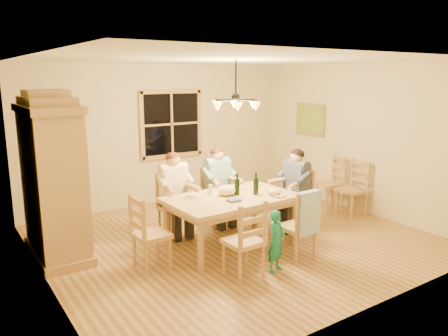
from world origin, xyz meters
TOP-DOWN VIEW (x-y plane):
  - floor at (0.00, 0.00)m, footprint 5.50×5.50m
  - ceiling at (0.00, 0.00)m, footprint 5.50×5.00m
  - wall_back at (0.00, 2.50)m, footprint 5.50×0.02m
  - wall_left at (-2.75, 0.00)m, footprint 0.02×5.00m
  - wall_right at (2.75, 0.00)m, footprint 0.02×5.00m
  - window at (0.20, 2.47)m, footprint 1.30×0.06m
  - painting at (2.71, 1.20)m, footprint 0.06×0.78m
  - chandelier at (-0.00, 0.00)m, footprint 0.77×0.68m
  - armoire at (-2.42, 0.87)m, footprint 0.66×1.40m
  - dining_table at (-0.21, -0.21)m, footprint 1.89×1.19m
  - chair_far_left at (-0.70, 0.66)m, footprint 0.45×0.43m
  - chair_far_right at (0.12, 0.68)m, footprint 0.45×0.43m
  - chair_near_left at (-0.65, -1.10)m, footprint 0.45×0.43m
  - chair_near_right at (0.28, -1.07)m, footprint 0.45×0.43m
  - chair_end_left at (-1.50, -0.25)m, footprint 0.43×0.45m
  - chair_end_right at (1.08, -0.17)m, footprint 0.43×0.45m
  - adult_woman at (-0.70, 0.66)m, footprint 0.41×0.43m
  - adult_plaid_man at (0.12, 0.68)m, footprint 0.41×0.43m
  - adult_slate_man at (1.08, -0.17)m, footprint 0.43×0.41m
  - towel at (0.29, -1.26)m, footprint 0.38×0.11m
  - wine_bottle_a at (-0.10, -0.19)m, footprint 0.08×0.08m
  - wine_bottle_b at (0.15, -0.32)m, footprint 0.08×0.08m
  - plate_woman at (-0.70, 0.07)m, footprint 0.26×0.26m
  - plate_plaid at (0.14, 0.09)m, footprint 0.26×0.26m
  - plate_slate at (0.45, -0.19)m, footprint 0.26×0.26m
  - wine_glass_a at (-0.39, 0.08)m, footprint 0.06×0.06m
  - wine_glass_b at (0.35, -0.08)m, footprint 0.06×0.06m
  - cap at (0.35, -0.50)m, footprint 0.20×0.20m
  - napkin at (-0.33, -0.43)m, footprint 0.18×0.15m
  - cloth_bundle at (-0.23, -0.12)m, footprint 0.28×0.22m
  - child at (-0.22, -1.23)m, footprint 0.35×0.29m
  - chair_spare_front at (2.45, -0.18)m, footprint 0.45×0.47m
  - chair_spare_back at (2.45, 0.36)m, footprint 0.53×0.54m

SIDE VIEW (x-z plane):
  - floor at x=0.00m, z-range 0.00..0.00m
  - chair_far_left at x=-0.70m, z-range -0.19..0.80m
  - chair_far_right at x=0.12m, z-range -0.19..0.80m
  - chair_near_left at x=-0.65m, z-range -0.19..0.80m
  - chair_near_right at x=0.28m, z-range -0.19..0.80m
  - chair_end_left at x=-1.50m, z-range -0.19..0.80m
  - chair_end_right at x=1.08m, z-range -0.19..0.80m
  - chair_spare_front at x=2.45m, z-range -0.19..0.80m
  - chair_spare_back at x=2.45m, z-range -0.19..0.80m
  - child at x=-0.22m, z-range 0.00..0.82m
  - dining_table at x=-0.21m, z-range 0.28..1.04m
  - towel at x=0.29m, z-range 0.41..0.99m
  - plate_woman at x=-0.70m, z-range 0.76..0.78m
  - plate_plaid at x=0.14m, z-range 0.76..0.78m
  - plate_slate at x=0.45m, z-range 0.76..0.78m
  - napkin at x=-0.33m, z-range 0.76..0.79m
  - cap at x=0.35m, z-range 0.76..0.87m
  - wine_glass_a at x=-0.39m, z-range 0.76..0.90m
  - wine_glass_b at x=0.35m, z-range 0.76..0.90m
  - cloth_bundle at x=-0.23m, z-range 0.76..0.91m
  - adult_woman at x=-0.70m, z-range 0.40..1.28m
  - adult_plaid_man at x=0.12m, z-range 0.40..1.28m
  - adult_slate_man at x=1.08m, z-range 0.40..1.28m
  - wine_bottle_a at x=-0.10m, z-range 0.76..1.09m
  - wine_bottle_b at x=0.15m, z-range 0.76..1.09m
  - armoire at x=-2.42m, z-range -0.09..2.21m
  - wall_back at x=0.00m, z-range 0.00..2.70m
  - wall_left at x=-2.75m, z-range 0.00..2.70m
  - wall_right at x=2.75m, z-range 0.00..2.70m
  - window at x=0.20m, z-range 0.90..2.20m
  - painting at x=2.71m, z-range 1.28..1.92m
  - chandelier at x=0.00m, z-range 1.72..2.43m
  - ceiling at x=0.00m, z-range 2.69..2.71m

